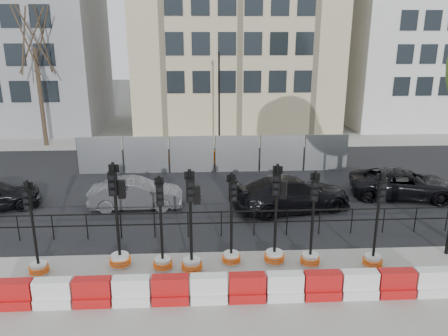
{
  "coord_description": "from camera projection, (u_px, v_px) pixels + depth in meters",
  "views": [
    {
      "loc": [
        -0.66,
        -13.28,
        7.07
      ],
      "look_at": [
        0.19,
        3.0,
        2.07
      ],
      "focal_mm": 35.0,
      "sensor_mm": 36.0,
      "label": 1
    }
  ],
  "objects": [
    {
      "name": "sidewalk_far",
      "position": [
        211.0,
        141.0,
        30.06
      ],
      "size": [
        40.0,
        4.0,
        0.02
      ],
      "primitive_type": "cube",
      "color": "gray",
      "rests_on": "ground"
    },
    {
      "name": "road",
      "position": [
        216.0,
        184.0,
        21.47
      ],
      "size": [
        40.0,
        14.0,
        0.03
      ],
      "primitive_type": "cube",
      "color": "black",
      "rests_on": "ground"
    },
    {
      "name": "heras_fencing",
      "position": [
        224.0,
        156.0,
        24.04
      ],
      "size": [
        14.33,
        1.72,
        2.0
      ],
      "color": "gray",
      "rests_on": "ground"
    },
    {
      "name": "ground",
      "position": [
        223.0,
        252.0,
        14.79
      ],
      "size": [
        120.0,
        120.0,
        0.0
      ],
      "primitive_type": "plane",
      "color": "#51514C",
      "rests_on": "ground"
    },
    {
      "name": "tree_bare_far",
      "position": [
        34.0,
        41.0,
        27.09
      ],
      "size": [
        2.0,
        2.0,
        9.0
      ],
      "color": "#473828",
      "rests_on": "ground"
    },
    {
      "name": "barrier_row",
      "position": [
        228.0,
        289.0,
        12.01
      ],
      "size": [
        12.55,
        0.5,
        0.8
      ],
      "color": "red",
      "rests_on": "ground"
    },
    {
      "name": "lamp_post_far",
      "position": [
        219.0,
        97.0,
        28.17
      ],
      "size": [
        0.12,
        0.56,
        6.0
      ],
      "color": "black",
      "rests_on": "ground"
    },
    {
      "name": "building_cream",
      "position": [
        235.0,
        8.0,
        33.24
      ],
      "size": [
        15.0,
        10.06,
        18.0
      ],
      "color": "#C3B38F",
      "rests_on": "ground"
    },
    {
      "name": "traffic_signal_a",
      "position": [
        37.0,
        256.0,
        13.25
      ],
      "size": [
        0.6,
        0.6,
        3.06
      ],
      "rotation": [
        0.0,
        0.0,
        -0.06
      ],
      "color": "silver",
      "rests_on": "ground"
    },
    {
      "name": "traffic_signal_d",
      "position": [
        192.0,
        248.0,
        13.37
      ],
      "size": [
        0.66,
        0.66,
        3.33
      ],
      "rotation": [
        0.0,
        0.0,
        0.1
      ],
      "color": "silver",
      "rests_on": "ground"
    },
    {
      "name": "traffic_signal_c",
      "position": [
        162.0,
        251.0,
        13.53
      ],
      "size": [
        0.61,
        0.61,
        3.1
      ],
      "rotation": [
        0.0,
        0.0,
        0.12
      ],
      "color": "silver",
      "rests_on": "ground"
    },
    {
      "name": "traffic_signal_b",
      "position": [
        119.0,
        243.0,
        13.63
      ],
      "size": [
        0.68,
        0.68,
        3.46
      ],
      "rotation": [
        0.0,
        0.0,
        -0.11
      ],
      "color": "silver",
      "rests_on": "ground"
    },
    {
      "name": "car_c",
      "position": [
        292.0,
        194.0,
        18.16
      ],
      "size": [
        4.27,
        5.9,
        1.45
      ],
      "primitive_type": "imported",
      "rotation": [
        0.0,
        0.0,
        1.8
      ],
      "color": "black",
      "rests_on": "ground"
    },
    {
      "name": "car_b",
      "position": [
        136.0,
        194.0,
        18.4
      ],
      "size": [
        1.58,
        3.95,
        1.28
      ],
      "primitive_type": "imported",
      "rotation": [
        0.0,
        0.0,
        1.6
      ],
      "color": "#424246",
      "rests_on": "ground"
    },
    {
      "name": "sidewalk_near",
      "position": [
        228.0,
        304.0,
        11.92
      ],
      "size": [
        40.0,
        6.0,
        0.02
      ],
      "primitive_type": "cube",
      "color": "gray",
      "rests_on": "ground"
    },
    {
      "name": "kerb_railing",
      "position": [
        221.0,
        219.0,
        15.73
      ],
      "size": [
        18.0,
        0.04,
        1.0
      ],
      "color": "black",
      "rests_on": "ground"
    },
    {
      "name": "traffic_signal_e",
      "position": [
        231.0,
        246.0,
        13.88
      ],
      "size": [
        0.61,
        0.61,
        3.08
      ],
      "rotation": [
        0.0,
        0.0,
        0.3
      ],
      "color": "silver",
      "rests_on": "ground"
    },
    {
      "name": "building_grey",
      "position": [
        24.0,
        35.0,
        33.03
      ],
      "size": [
        11.0,
        9.06,
        14.0
      ],
      "color": "gray",
      "rests_on": "ground"
    },
    {
      "name": "car_d",
      "position": [
        403.0,
        184.0,
        19.59
      ],
      "size": [
        3.93,
        5.48,
        1.29
      ],
      "primitive_type": "imported",
      "rotation": [
        0.0,
        0.0,
        1.37
      ],
      "color": "black",
      "rests_on": "ground"
    },
    {
      "name": "traffic_signal_h",
      "position": [
        374.0,
        248.0,
        13.68
      ],
      "size": [
        0.62,
        0.62,
        3.17
      ],
      "rotation": [
        0.0,
        0.0,
        -0.03
      ],
      "color": "silver",
      "rests_on": "ground"
    },
    {
      "name": "traffic_signal_f",
      "position": [
        275.0,
        241.0,
        13.87
      ],
      "size": [
        0.66,
        0.66,
        3.34
      ],
      "rotation": [
        0.0,
        0.0,
        -0.29
      ],
      "color": "silver",
      "rests_on": "ground"
    },
    {
      "name": "building_white",
      "position": [
        425.0,
        22.0,
        34.28
      ],
      "size": [
        12.0,
        9.06,
        16.0
      ],
      "color": "silver",
      "rests_on": "ground"
    },
    {
      "name": "traffic_signal_g",
      "position": [
        311.0,
        247.0,
        13.78
      ],
      "size": [
        0.62,
        0.62,
        3.16
      ],
      "rotation": [
        0.0,
        0.0,
        -0.21
      ],
      "color": "silver",
      "rests_on": "ground"
    }
  ]
}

